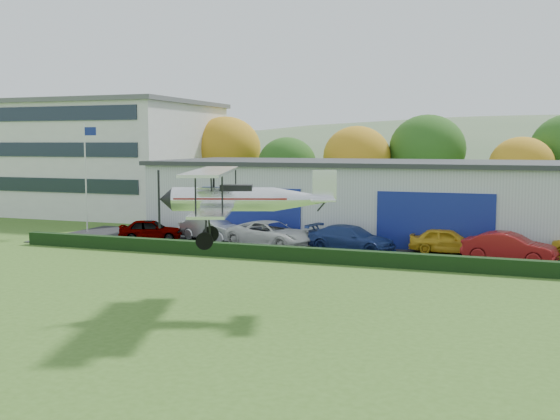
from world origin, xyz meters
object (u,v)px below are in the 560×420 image
(office_block, at_px, (99,157))
(car_0, at_px, (150,230))
(flagpole, at_px, (87,167))
(car_3, at_px, (351,239))
(car_4, at_px, (447,241))
(car_5, at_px, (509,247))
(hangar, at_px, (445,200))
(car_2, at_px, (271,234))
(biplane, at_px, (239,197))
(car_1, at_px, (212,228))

(office_block, distance_m, car_0, 21.29)
(flagpole, xyz_separation_m, car_0, (6.39, -1.94, -4.03))
(car_3, relative_size, car_4, 1.25)
(car_0, height_order, car_3, car_3)
(car_3, xyz_separation_m, car_4, (5.44, 1.47, -0.05))
(car_5, bearing_deg, hangar, 38.22)
(flagpole, xyz_separation_m, car_2, (15.01, -1.83, -3.93))
(car_2, distance_m, biplane, 15.57)
(hangar, relative_size, car_3, 7.44)
(car_4, distance_m, biplane, 17.50)
(car_1, bearing_deg, hangar, -47.49)
(office_block, height_order, car_1, office_block)
(car_5, xyz_separation_m, biplane, (-10.06, -13.99, 3.60))
(car_0, xyz_separation_m, car_1, (3.95, 1.32, 0.10))
(hangar, relative_size, flagpole, 5.08)
(car_0, height_order, car_4, car_4)
(hangar, bearing_deg, flagpole, -166.49)
(car_1, bearing_deg, car_5, -77.32)
(hangar, xyz_separation_m, car_5, (4.30, -8.39, -1.79))
(car_3, relative_size, biplane, 0.68)
(hangar, bearing_deg, car_3, -119.94)
(flagpole, bearing_deg, car_1, -3.42)
(car_3, bearing_deg, car_4, -62.66)
(hangar, xyz_separation_m, office_block, (-33.00, 7.02, 2.56))
(car_2, bearing_deg, car_0, 107.88)
(car_2, distance_m, car_3, 5.24)
(car_2, bearing_deg, car_1, 92.62)
(flagpole, bearing_deg, office_block, 121.97)
(car_4, bearing_deg, car_0, 94.45)
(car_2, distance_m, car_4, 10.74)
(car_1, relative_size, car_5, 0.99)
(car_0, height_order, car_5, car_5)
(car_5, height_order, biplane, biplane)
(car_0, relative_size, car_5, 0.84)
(hangar, distance_m, car_3, 9.47)
(car_0, distance_m, car_5, 22.80)
(flagpole, height_order, car_4, flagpole)
(car_5, bearing_deg, office_block, 78.65)
(biplane, bearing_deg, hangar, 56.88)
(car_3, bearing_deg, car_1, 93.83)
(car_0, bearing_deg, car_1, -93.51)
(hangar, xyz_separation_m, car_4, (0.80, -6.58, -1.86))
(car_3, distance_m, car_4, 5.63)
(flagpole, relative_size, car_1, 1.64)
(hangar, xyz_separation_m, car_2, (-9.87, -7.81, -1.80))
(car_0, bearing_deg, car_2, -111.27)
(car_4, xyz_separation_m, biplane, (-6.56, -15.80, 3.67))
(car_2, bearing_deg, car_4, -66.31)
(hangar, bearing_deg, car_0, -156.83)
(flagpole, height_order, biplane, flagpole)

